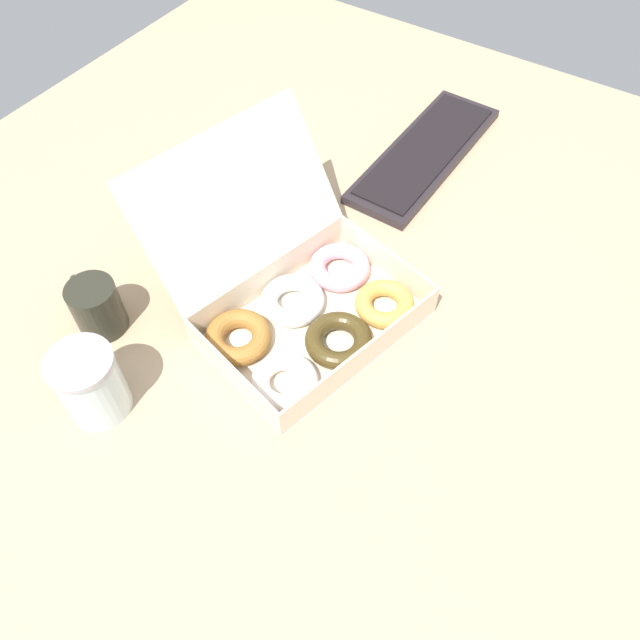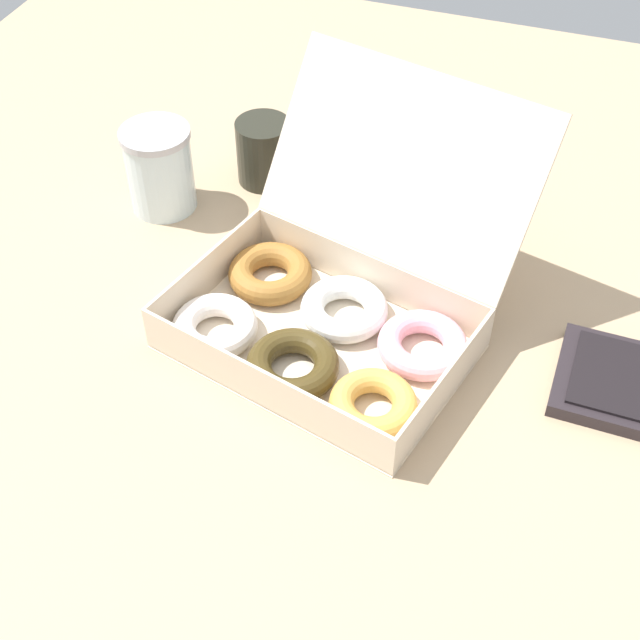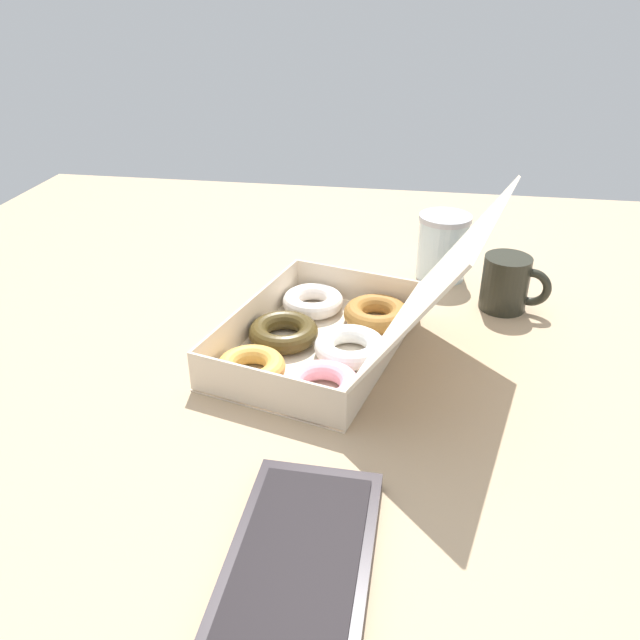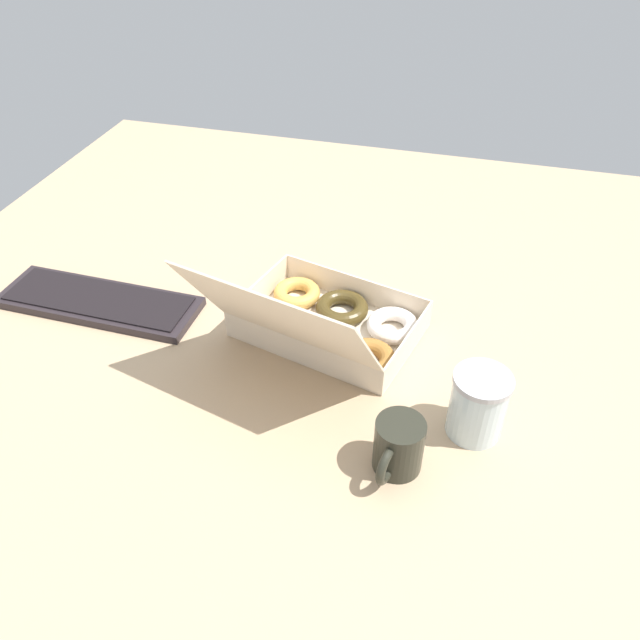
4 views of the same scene
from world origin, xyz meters
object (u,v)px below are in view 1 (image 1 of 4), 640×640
donut_box (304,308)px  glass_jar (91,384)px  coffee_mug (96,306)px  keyboard (425,154)px

donut_box → glass_jar: donut_box is taller
coffee_mug → glass_jar: size_ratio=0.93×
keyboard → glass_jar: size_ratio=3.50×
donut_box → glass_jar: size_ratio=3.53×
donut_box → coffee_mug: bearing=124.2°
coffee_mug → glass_jar: glass_jar is taller
donut_box → keyboard: donut_box is taller
keyboard → coffee_mug: size_ratio=3.75×
donut_box → coffee_mug: 33.73cm
donut_box → glass_jar: 34.83cm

